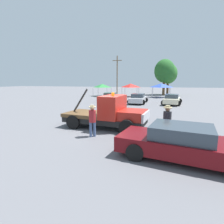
% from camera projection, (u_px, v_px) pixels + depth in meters
% --- Properties ---
extents(ground_plane, '(160.00, 160.00, 0.00)m').
position_uv_depth(ground_plane, '(105.00, 127.00, 11.46)').
color(ground_plane, slate).
extents(tow_truck, '(5.56, 2.74, 2.51)m').
position_uv_depth(tow_truck, '(109.00, 114.00, 11.18)').
color(tow_truck, black).
rests_on(tow_truck, ground).
extents(foreground_car, '(5.56, 2.88, 1.34)m').
position_uv_depth(foreground_car, '(186.00, 143.00, 6.64)').
color(foreground_car, '#5B0A0F').
rests_on(foreground_car, ground).
extents(person_near_truck, '(0.41, 0.41, 1.83)m').
position_uv_depth(person_near_truck, '(167.00, 121.00, 8.57)').
color(person_near_truck, '#38383D').
rests_on(person_near_truck, ground).
extents(person_at_hood, '(0.39, 0.39, 1.74)m').
position_uv_depth(person_at_hood, '(92.00, 118.00, 9.38)').
color(person_at_hood, '#475B84').
rests_on(person_at_hood, ground).
extents(parked_car_orange, '(3.00, 4.98, 1.34)m').
position_uv_depth(parked_car_orange, '(110.00, 97.00, 25.88)').
color(parked_car_orange, orange).
rests_on(parked_car_orange, ground).
extents(parked_car_silver, '(2.47, 4.68, 1.34)m').
position_uv_depth(parked_car_silver, '(138.00, 99.00, 23.80)').
color(parked_car_silver, '#B7B7BC').
rests_on(parked_car_silver, ground).
extents(parked_car_cream, '(2.79, 4.58, 1.34)m').
position_uv_depth(parked_car_cream, '(172.00, 99.00, 22.68)').
color(parked_car_cream, beige).
rests_on(parked_car_cream, ground).
extents(canopy_tent_green, '(2.95, 2.95, 2.44)m').
position_uv_depth(canopy_tent_green, '(102.00, 86.00, 35.19)').
color(canopy_tent_green, '#9E9EA3').
rests_on(canopy_tent_green, ground).
extents(canopy_tent_red, '(2.90, 2.90, 2.53)m').
position_uv_depth(canopy_tent_red, '(131.00, 85.00, 33.73)').
color(canopy_tent_red, '#9E9EA3').
rests_on(canopy_tent_red, ground).
extents(canopy_tent_blue, '(3.20, 3.20, 2.58)m').
position_uv_depth(canopy_tent_blue, '(161.00, 85.00, 32.46)').
color(canopy_tent_blue, '#9E9EA3').
rests_on(canopy_tent_blue, ground).
extents(tree_left, '(4.29, 4.29, 7.65)m').
position_uv_depth(tree_left, '(164.00, 71.00, 37.55)').
color(tree_left, brown).
rests_on(tree_left, ground).
extents(tree_center, '(3.88, 3.88, 6.92)m').
position_uv_depth(tree_center, '(168.00, 74.00, 38.97)').
color(tree_center, brown).
rests_on(tree_center, ground).
extents(utility_pole, '(2.20, 0.24, 8.77)m').
position_uv_depth(utility_pole, '(117.00, 74.00, 40.88)').
color(utility_pole, brown).
rests_on(utility_pole, ground).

